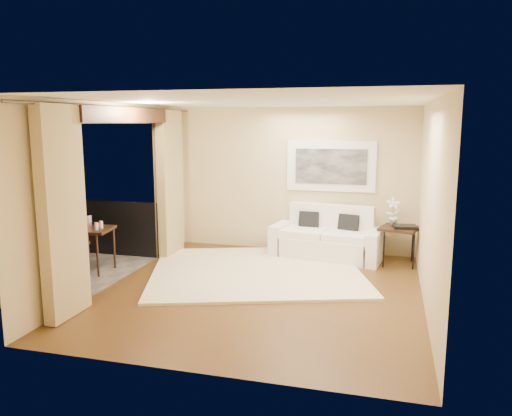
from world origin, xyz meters
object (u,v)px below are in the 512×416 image
(balcony_chair_near, at_px, (71,241))
(ice_bucket, at_px, (87,221))
(sofa, at_px, (327,239))
(orchid, at_px, (393,211))
(side_table, at_px, (399,230))
(balcony_chair_far, at_px, (62,236))
(bistro_table, at_px, (92,233))

(balcony_chair_near, distance_m, ice_bucket, 0.53)
(sofa, xyz_separation_m, ice_bucket, (-3.73, -1.79, 0.49))
(orchid, bearing_deg, side_table, -55.83)
(orchid, bearing_deg, sofa, -179.61)
(sofa, height_order, side_table, sofa)
(side_table, bearing_deg, balcony_chair_far, -158.83)
(side_table, bearing_deg, sofa, 172.97)
(sofa, height_order, balcony_chair_far, balcony_chair_far)
(side_table, bearing_deg, orchid, 124.17)
(orchid, bearing_deg, bistro_table, -158.47)
(orchid, distance_m, bistro_table, 5.09)
(bistro_table, xyz_separation_m, balcony_chair_far, (-0.33, -0.30, -0.01))
(side_table, relative_size, orchid, 1.53)
(side_table, bearing_deg, bistro_table, -160.59)
(bistro_table, height_order, ice_bucket, ice_bucket)
(side_table, distance_m, ice_bucket, 5.23)
(side_table, height_order, ice_bucket, ice_bucket)
(side_table, height_order, orchid, orchid)
(side_table, height_order, bistro_table, bistro_table)
(orchid, distance_m, balcony_chair_near, 5.34)
(bistro_table, relative_size, balcony_chair_far, 0.67)
(orchid, distance_m, ice_bucket, 5.18)
(side_table, distance_m, orchid, 0.36)
(orchid, distance_m, balcony_chair_far, 5.51)
(sofa, relative_size, balcony_chair_far, 1.88)
(side_table, distance_m, balcony_chair_far, 5.55)
(sofa, height_order, bistro_table, sofa)
(orchid, bearing_deg, balcony_chair_far, -156.86)
(ice_bucket, bearing_deg, balcony_chair_near, -86.85)
(balcony_chair_far, bearing_deg, ice_bucket, -99.81)
(balcony_chair_far, bearing_deg, side_table, -139.15)
(balcony_chair_near, bearing_deg, orchid, 36.67)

